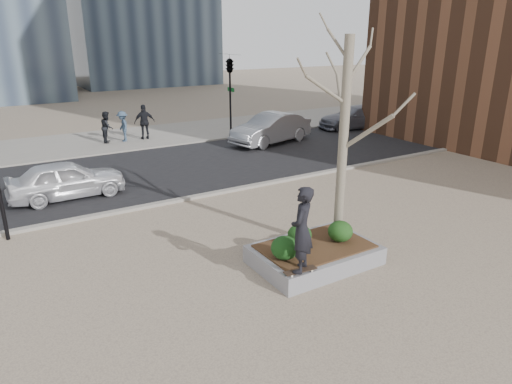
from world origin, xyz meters
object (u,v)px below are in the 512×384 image
planter (314,255)px  police_car (67,179)px  skateboard (300,271)px  skateboarder (302,230)px

planter → police_car: bearing=117.6°
skateboard → skateboarder: skateboarder is taller
skateboard → skateboarder: bearing=95.1°
skateboarder → police_car: bearing=-110.6°
police_car → planter: bearing=-153.3°
skateboard → skateboarder: (0.00, 0.00, 1.01)m
planter → police_car: (-4.37, 8.36, 0.46)m
skateboarder → police_car: 9.84m
skateboard → police_car: police_car is taller
skateboarder → police_car: (-3.27, 9.24, -0.81)m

